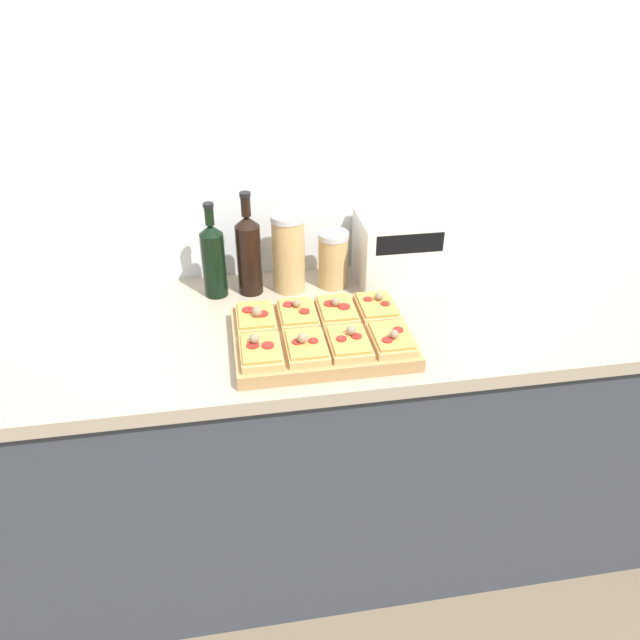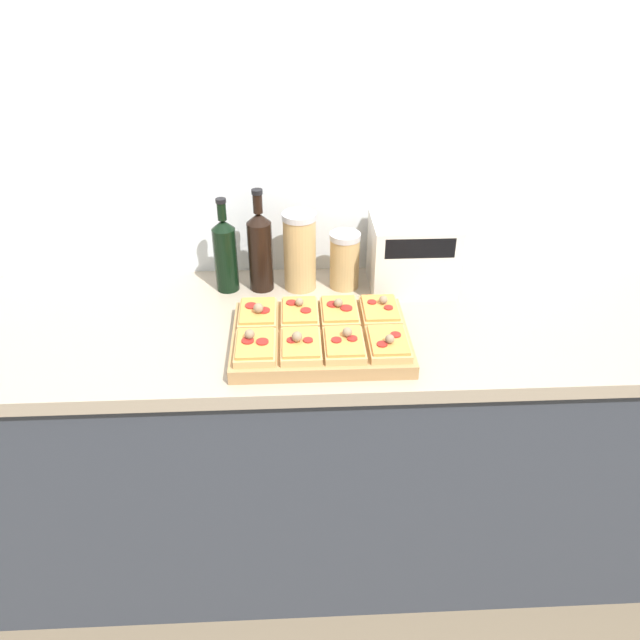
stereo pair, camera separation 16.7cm
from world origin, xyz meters
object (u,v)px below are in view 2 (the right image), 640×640
at_px(grain_jar_tall, 300,251).
at_px(grain_jar_short, 345,260).
at_px(wine_bottle, 260,250).
at_px(cutting_board, 321,338).
at_px(olive_oil_bottle, 225,253).
at_px(toaster_oven, 412,254).

height_order(grain_jar_tall, grain_jar_short, grain_jar_tall).
height_order(wine_bottle, grain_jar_short, wine_bottle).
relative_size(wine_bottle, grain_jar_tall, 1.30).
bearing_deg(cutting_board, olive_oil_bottle, 130.17).
xyz_separation_m(olive_oil_bottle, grain_jar_tall, (0.22, 0.00, 0.00)).
distance_m(cutting_board, olive_oil_bottle, 0.43).
bearing_deg(wine_bottle, grain_jar_tall, 0.00).
distance_m(wine_bottle, grain_jar_tall, 0.12).
xyz_separation_m(wine_bottle, grain_jar_tall, (0.12, 0.00, -0.01)).
bearing_deg(grain_jar_tall, cutting_board, -81.59).
height_order(olive_oil_bottle, wine_bottle, wine_bottle).
xyz_separation_m(grain_jar_tall, toaster_oven, (0.34, -0.01, -0.01)).
height_order(grain_jar_short, toaster_oven, toaster_oven).
distance_m(grain_jar_tall, toaster_oven, 0.34).
xyz_separation_m(wine_bottle, grain_jar_short, (0.26, 0.00, -0.04)).
height_order(cutting_board, wine_bottle, wine_bottle).
xyz_separation_m(grain_jar_short, toaster_oven, (0.21, -0.01, 0.02)).
relative_size(wine_bottle, grain_jar_short, 1.79).
xyz_separation_m(olive_oil_bottle, toaster_oven, (0.57, -0.01, -0.01)).
bearing_deg(olive_oil_bottle, toaster_oven, -0.77).
height_order(cutting_board, grain_jar_tall, grain_jar_tall).
xyz_separation_m(wine_bottle, toaster_oven, (0.46, -0.01, -0.02)).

